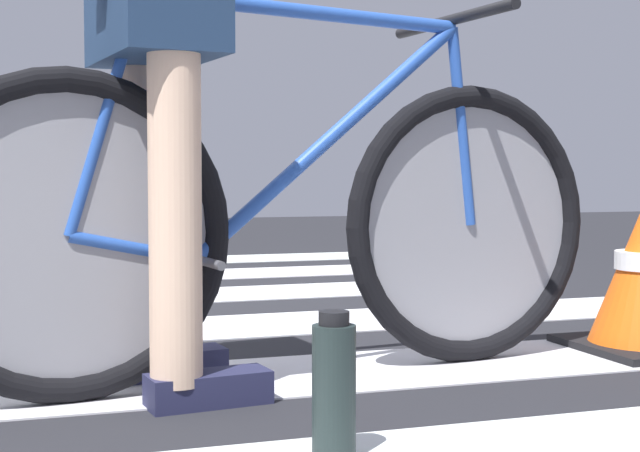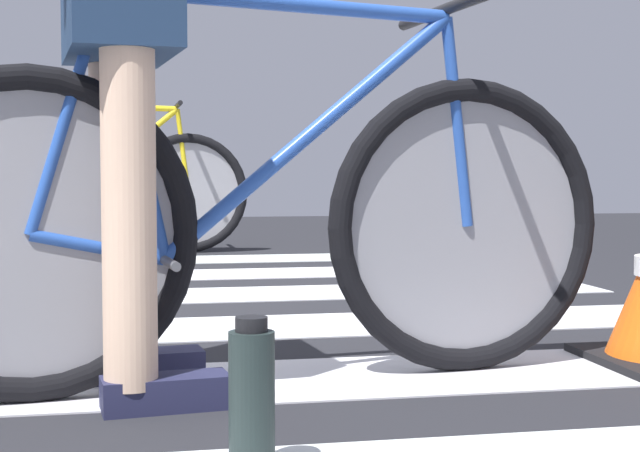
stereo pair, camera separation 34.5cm
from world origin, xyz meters
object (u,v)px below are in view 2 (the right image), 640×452
at_px(bicycle_1_of_4, 263,218).
at_px(cyclist_4_of_4, 44,140).
at_px(cyclist_1_of_4, 122,94).
at_px(bicycle_4_of_4, 100,189).
at_px(water_bottle, 252,399).

distance_m(bicycle_1_of_4, cyclist_4_of_4, 3.62).
bearing_deg(cyclist_4_of_4, bicycle_1_of_4, -78.65).
relative_size(cyclist_1_of_4, bicycle_4_of_4, 0.58).
distance_m(bicycle_1_of_4, bicycle_4_of_4, 3.56).
bearing_deg(bicycle_4_of_4, cyclist_4_of_4, -180.00).
relative_size(bicycle_1_of_4, cyclist_1_of_4, 1.70).
bearing_deg(cyclist_1_of_4, water_bottle, -77.17).
bearing_deg(cyclist_1_of_4, bicycle_1_of_4, -0.00).
xyz_separation_m(bicycle_1_of_4, bicycle_4_of_4, (-0.51, 3.52, 0.00)).
xyz_separation_m(bicycle_1_of_4, cyclist_1_of_4, (-0.31, -0.04, 0.27)).
distance_m(bicycle_1_of_4, water_bottle, 0.67).
height_order(cyclist_1_of_4, cyclist_4_of_4, cyclist_4_of_4).
bearing_deg(bicycle_1_of_4, cyclist_1_of_4, 180.00).
relative_size(bicycle_4_of_4, water_bottle, 6.75).
height_order(bicycle_1_of_4, cyclist_4_of_4, cyclist_4_of_4).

